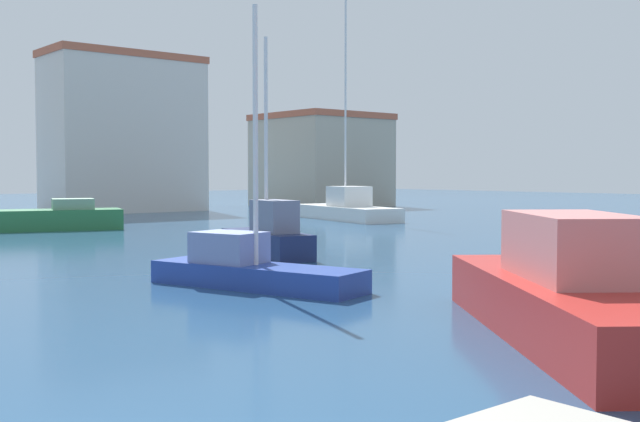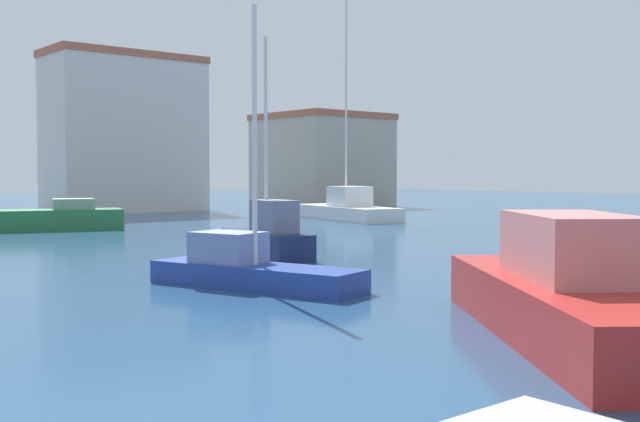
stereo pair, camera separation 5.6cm
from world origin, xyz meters
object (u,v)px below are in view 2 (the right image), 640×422
object	(u,v)px
sailboat_navy_far_right	(268,235)
motorboat_green_center_channel	(55,218)
motorboat_red_outer_mooring	(572,295)
sailboat_white_behind_lamppost	(347,208)
sailboat_blue_distant_east	(248,267)

from	to	relation	value
sailboat_navy_far_right	motorboat_green_center_channel	bearing A→B (deg)	93.08
motorboat_red_outer_mooring	sailboat_white_behind_lamppost	world-z (taller)	sailboat_white_behind_lamppost
sailboat_white_behind_lamppost	motorboat_green_center_channel	xyz separation A→B (m)	(-16.25, 2.79, -0.10)
sailboat_navy_far_right	motorboat_red_outer_mooring	distance (m)	13.65
sailboat_blue_distant_east	motorboat_red_outer_mooring	bearing A→B (deg)	-84.00
sailboat_blue_distant_east	sailboat_navy_far_right	bearing A→B (deg)	50.12
motorboat_red_outer_mooring	sailboat_white_behind_lamppost	distance (m)	32.62
motorboat_red_outer_mooring	motorboat_green_center_channel	xyz separation A→B (m)	(2.52, 29.46, -0.15)
motorboat_red_outer_mooring	sailboat_white_behind_lamppost	size ratio (longest dim) A/B	0.56
sailboat_blue_distant_east	motorboat_green_center_channel	size ratio (longest dim) A/B	0.98
motorboat_red_outer_mooring	sailboat_blue_distant_east	bearing A→B (deg)	96.00
sailboat_navy_far_right	sailboat_blue_distant_east	world-z (taller)	sailboat_navy_far_right
sailboat_white_behind_lamppost	motorboat_red_outer_mooring	bearing A→B (deg)	-125.13
motorboat_green_center_channel	sailboat_white_behind_lamppost	bearing A→B (deg)	-9.73
sailboat_blue_distant_east	sailboat_white_behind_lamppost	bearing A→B (deg)	43.38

